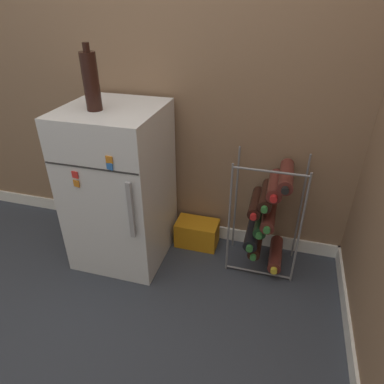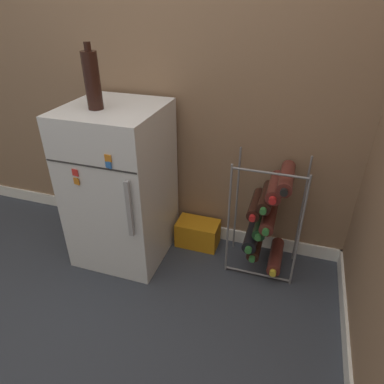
{
  "view_description": "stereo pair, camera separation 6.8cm",
  "coord_description": "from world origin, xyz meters",
  "px_view_note": "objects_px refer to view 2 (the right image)",
  "views": [
    {
      "loc": [
        0.41,
        -1.29,
        1.47
      ],
      "look_at": [
        -0.05,
        0.33,
        0.47
      ],
      "focal_mm": 32.0,
      "sensor_mm": 36.0,
      "label": 1
    },
    {
      "loc": [
        0.47,
        -1.27,
        1.47
      ],
      "look_at": [
        -0.05,
        0.33,
        0.47
      ],
      "focal_mm": 32.0,
      "sensor_mm": 36.0,
      "label": 2
    }
  ],
  "objects_px": {
    "soda_box": "(198,233)",
    "mini_fridge": "(121,185)",
    "fridge_top_bottle": "(92,80)",
    "wine_rack": "(267,217)"
  },
  "relations": [
    {
      "from": "soda_box",
      "to": "mini_fridge",
      "type": "bearing_deg",
      "value": -156.45
    },
    {
      "from": "mini_fridge",
      "to": "fridge_top_bottle",
      "type": "distance_m",
      "value": 0.62
    },
    {
      "from": "wine_rack",
      "to": "mini_fridge",
      "type": "bearing_deg",
      "value": -172.81
    },
    {
      "from": "mini_fridge",
      "to": "wine_rack",
      "type": "height_order",
      "value": "mini_fridge"
    },
    {
      "from": "wine_rack",
      "to": "soda_box",
      "type": "distance_m",
      "value": 0.52
    },
    {
      "from": "wine_rack",
      "to": "soda_box",
      "type": "relative_size",
      "value": 2.62
    },
    {
      "from": "soda_box",
      "to": "fridge_top_bottle",
      "type": "distance_m",
      "value": 1.14
    },
    {
      "from": "wine_rack",
      "to": "soda_box",
      "type": "bearing_deg",
      "value": 169.99
    },
    {
      "from": "mini_fridge",
      "to": "wine_rack",
      "type": "bearing_deg",
      "value": 7.19
    },
    {
      "from": "mini_fridge",
      "to": "soda_box",
      "type": "height_order",
      "value": "mini_fridge"
    }
  ]
}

